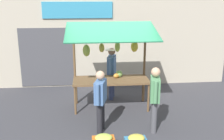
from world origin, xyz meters
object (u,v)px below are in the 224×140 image
market_stall (111,57)px  shopper_in_grey_tee (155,95)px  shopper_with_shopping_bag (101,97)px  vendor_with_sunhat (112,69)px

market_stall → shopper_in_grey_tee: (-0.92, 1.53, -0.61)m
market_stall → shopper_with_shopping_bag: (0.39, 1.45, -0.65)m
market_stall → shopper_with_shopping_bag: size_ratio=1.61×
market_stall → shopper_in_grey_tee: market_stall is taller
vendor_with_sunhat → shopper_with_shopping_bag: vendor_with_sunhat is taller
vendor_with_sunhat → shopper_with_shopping_bag: bearing=1.9°
market_stall → shopper_in_grey_tee: 1.88m
shopper_with_shopping_bag → shopper_in_grey_tee: shopper_in_grey_tee is taller
shopper_in_grey_tee → market_stall: bearing=42.2°
vendor_with_sunhat → market_stall: bearing=7.7°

